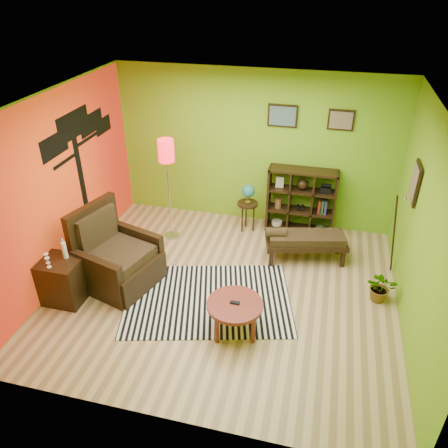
% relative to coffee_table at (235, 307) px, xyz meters
% --- Properties ---
extents(ground, '(5.00, 5.00, 0.00)m').
position_rel_coffee_table_xyz_m(ground, '(-0.32, 0.76, -0.39)').
color(ground, tan).
rests_on(ground, ground).
extents(room_shell, '(5.04, 4.54, 2.82)m').
position_rel_coffee_table_xyz_m(room_shell, '(-0.41, 0.77, 1.41)').
color(room_shell, '#6FAA1A').
rests_on(room_shell, ground).
extents(zebra_rug, '(2.73, 2.17, 0.01)m').
position_rel_coffee_table_xyz_m(zebra_rug, '(-0.51, 0.50, -0.38)').
color(zebra_rug, silver).
rests_on(zebra_rug, ground).
extents(coffee_table, '(0.74, 0.74, 0.47)m').
position_rel_coffee_table_xyz_m(coffee_table, '(0.00, 0.00, 0.00)').
color(coffee_table, maroon).
rests_on(coffee_table, ground).
extents(armchair, '(1.25, 1.24, 1.23)m').
position_rel_coffee_table_xyz_m(armchair, '(-1.98, 0.60, -0.02)').
color(armchair, black).
rests_on(armchair, ground).
extents(side_cabinet, '(0.57, 0.52, 0.99)m').
position_rel_coffee_table_xyz_m(side_cabinet, '(-2.52, 0.03, -0.05)').
color(side_cabinet, black).
rests_on(side_cabinet, ground).
extents(floor_lamp, '(0.28, 0.28, 1.83)m').
position_rel_coffee_table_xyz_m(floor_lamp, '(-1.60, 2.00, 1.09)').
color(floor_lamp, silver).
rests_on(floor_lamp, ground).
extents(globe_table, '(0.37, 0.37, 0.90)m').
position_rel_coffee_table_xyz_m(globe_table, '(-0.34, 2.56, 0.30)').
color(globe_table, black).
rests_on(globe_table, ground).
extents(cube_shelf, '(1.20, 0.35, 1.20)m').
position_rel_coffee_table_xyz_m(cube_shelf, '(0.59, 2.79, 0.21)').
color(cube_shelf, black).
rests_on(cube_shelf, ground).
extents(bench, '(1.38, 0.75, 0.60)m').
position_rel_coffee_table_xyz_m(bench, '(0.74, 1.85, -0.00)').
color(bench, black).
rests_on(bench, ground).
extents(potted_plant, '(0.44, 0.49, 0.36)m').
position_rel_coffee_table_xyz_m(potted_plant, '(1.91, 1.09, -0.21)').
color(potted_plant, '#26661E').
rests_on(potted_plant, ground).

